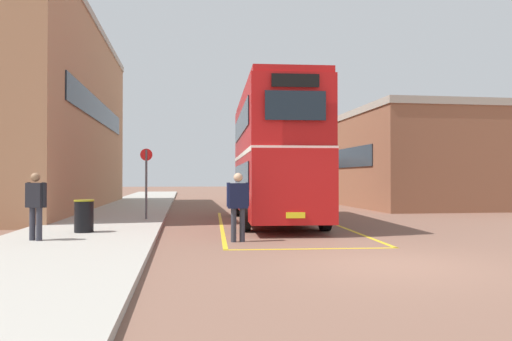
# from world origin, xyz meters

# --- Properties ---
(ground_plane) EXTENTS (135.60, 135.60, 0.00)m
(ground_plane) POSITION_xyz_m (0.00, 14.40, 0.00)
(ground_plane) COLOR brown
(sidewalk_left) EXTENTS (4.00, 57.60, 0.14)m
(sidewalk_left) POSITION_xyz_m (-6.50, 16.80, 0.07)
(sidewalk_left) COLOR #A39E93
(sidewalk_left) RESTS_ON ground
(brick_building_left) EXTENTS (5.72, 20.08, 9.52)m
(brick_building_left) POSITION_xyz_m (-10.90, 17.58, 4.76)
(brick_building_left) COLOR #AD7A56
(brick_building_left) RESTS_ON ground
(depot_building_right) EXTENTS (7.35, 17.85, 5.40)m
(depot_building_right) POSITION_xyz_m (9.11, 21.38, 2.70)
(depot_building_right) COLOR brown
(depot_building_right) RESTS_ON ground
(double_decker_bus) EXTENTS (3.15, 10.06, 4.75)m
(double_decker_bus) POSITION_xyz_m (-0.52, 9.11, 2.51)
(double_decker_bus) COLOR black
(double_decker_bus) RESTS_ON ground
(single_deck_bus) EXTENTS (3.15, 10.07, 3.02)m
(single_deck_bus) POSITION_xyz_m (2.31, 29.56, 1.64)
(single_deck_bus) COLOR black
(single_deck_bus) RESTS_ON ground
(pedestrian_boarding) EXTENTS (0.59, 0.27, 1.77)m
(pedestrian_boarding) POSITION_xyz_m (-2.42, 3.69, 1.03)
(pedestrian_boarding) COLOR #2D2D38
(pedestrian_boarding) RESTS_ON ground
(pedestrian_waiting_near) EXTENTS (0.51, 0.42, 1.62)m
(pedestrian_waiting_near) POSITION_xyz_m (-7.31, 3.57, 1.07)
(pedestrian_waiting_near) COLOR #2D2D38
(pedestrian_waiting_near) RESTS_ON sidewalk_left
(litter_bin) EXTENTS (0.54, 0.54, 0.89)m
(litter_bin) POSITION_xyz_m (-6.52, 5.27, 0.59)
(litter_bin) COLOR black
(litter_bin) RESTS_ON sidewalk_left
(bus_stop_sign) EXTENTS (0.44, 0.13, 2.56)m
(bus_stop_sign) POSITION_xyz_m (-5.14, 9.52, 1.69)
(bus_stop_sign) COLOR #4C4C51
(bus_stop_sign) RESTS_ON sidewalk_left
(bay_marking_yellow) EXTENTS (4.79, 12.17, 0.01)m
(bay_marking_yellow) POSITION_xyz_m (-0.57, 7.24, 0.00)
(bay_marking_yellow) COLOR gold
(bay_marking_yellow) RESTS_ON ground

